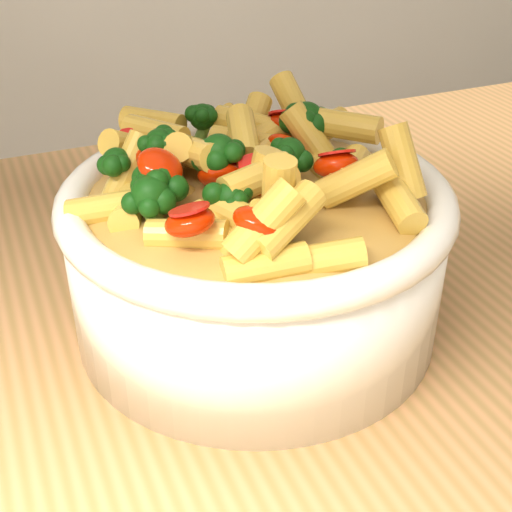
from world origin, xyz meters
name	(u,v)px	position (x,y,z in m)	size (l,w,h in m)	color
table	(324,425)	(0.00, 0.00, 0.80)	(1.20, 0.80, 0.90)	tan
serving_bowl	(256,254)	(-0.05, 0.02, 0.96)	(0.26, 0.26, 0.11)	white
pasta_salad	(256,161)	(-0.05, 0.02, 1.03)	(0.21, 0.21, 0.05)	#ECB24A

